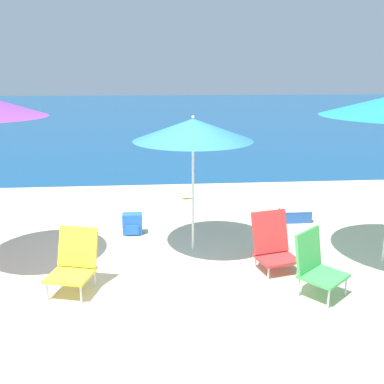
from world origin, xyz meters
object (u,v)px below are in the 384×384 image
Objects in this scene: beach_umbrella_blue at (193,130)px; beach_chair_green at (316,263)px; beach_chair_red at (273,243)px; beach_chair_yellow at (74,261)px; seagull at (186,193)px; backpack_blue at (132,224)px; cooler_box at (295,213)px.

beach_chair_green is at bearing -46.08° from beach_umbrella_blue.
beach_chair_red reaches higher than beach_chair_yellow.
beach_chair_red is 3.46m from seagull.
beach_umbrella_blue is 2.40m from beach_chair_green.
beach_umbrella_blue reaches higher than backpack_blue.
seagull is at bearing 81.06° from beach_chair_yellow.
beach_chair_yellow reaches higher than backpack_blue.
beach_chair_red is 2.84× the size of seagull.
backpack_blue is at bearing 141.05° from beach_umbrella_blue.
beach_chair_red is (1.02, -0.67, -1.45)m from beach_umbrella_blue.
seagull is at bearing 141.33° from cooler_box.
beach_chair_yellow is (-1.54, -1.04, -1.44)m from beach_umbrella_blue.
cooler_box is at bearing 47.09° from beach_chair_yellow.
beach_chair_yellow is at bearing -113.65° from seagull.
beach_chair_yellow is at bearing -145.92° from beach_umbrella_blue.
beach_chair_green reaches higher than seagull.
cooler_box is at bearing 30.98° from beach_umbrella_blue.
cooler_box reaches higher than seagull.
beach_umbrella_blue is 1.90m from beach_chair_red.
beach_umbrella_blue is 2.02m from backpack_blue.
cooler_box is 2.38m from seagull.
beach_chair_yellow is at bearing 174.64° from beach_chair_red.
beach_chair_green is at bearing 7.71° from beach_chair_yellow.
beach_chair_red is 1.46× the size of cooler_box.
beach_umbrella_blue is 3.80× the size of cooler_box.
cooler_box is (0.91, 1.83, -0.22)m from beach_chair_red.
beach_chair_red is 2.06m from cooler_box.
beach_chair_red is 1.00× the size of beach_chair_green.
beach_umbrella_blue is at bearing 48.79° from beach_chair_yellow.
beach_umbrella_blue reaches higher than beach_chair_red.
beach_chair_green is 2.22× the size of backpack_blue.
beach_umbrella_blue is at bearing -38.95° from backpack_blue.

